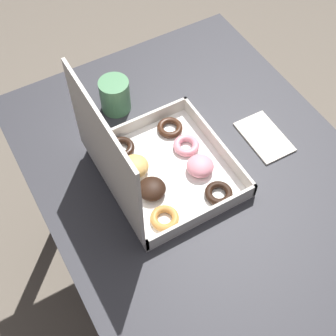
{
  "coord_description": "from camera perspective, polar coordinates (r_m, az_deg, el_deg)",
  "views": [
    {
      "loc": [
        -0.56,
        0.41,
        1.75
      ],
      "look_at": [
        0.03,
        0.07,
        0.77
      ],
      "focal_mm": 50.0,
      "sensor_mm": 36.0,
      "label": 1
    }
  ],
  "objects": [
    {
      "name": "ground_plane",
      "position": [
        1.88,
        2.43,
        -13.32
      ],
      "size": [
        8.0,
        8.0,
        0.0
      ],
      "primitive_type": "plane",
      "color": "#6B6054"
    },
    {
      "name": "paper_napkin",
      "position": [
        1.29,
        11.53,
        3.87
      ],
      "size": [
        0.16,
        0.1,
        0.01
      ],
      "color": "silver",
      "rests_on": "dining_table"
    },
    {
      "name": "donut_box",
      "position": [
        1.14,
        -1.91,
        0.27
      ],
      "size": [
        0.34,
        0.31,
        0.32
      ],
      "color": "white",
      "rests_on": "dining_table"
    },
    {
      "name": "coffee_mug",
      "position": [
        1.31,
        -6.5,
        8.84
      ],
      "size": [
        0.08,
        0.08,
        0.1
      ],
      "color": "#4C8456",
      "rests_on": "dining_table"
    },
    {
      "name": "dining_table",
      "position": [
        1.31,
        3.4,
        -3.08
      ],
      "size": [
        1.01,
        0.8,
        0.75
      ],
      "color": "#2D2D33",
      "rests_on": "ground_plane"
    }
  ]
}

